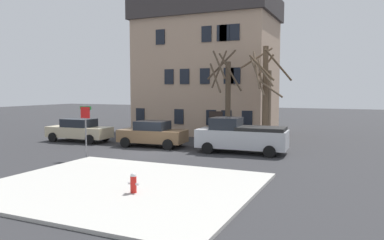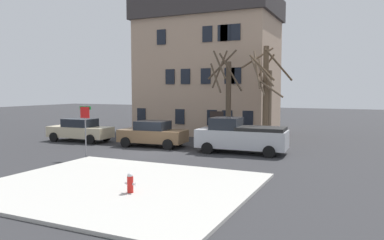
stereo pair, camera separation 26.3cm
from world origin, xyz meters
name	(u,v)px [view 1 (the left image)]	position (x,y,z in m)	size (l,w,h in m)	color
ground_plane	(146,153)	(0.00, 0.00, 0.00)	(120.00, 120.00, 0.00)	#2D2D30
sidewalk_slab	(121,186)	(3.23, -7.18, 0.06)	(10.10, 8.52, 0.12)	#B7B5AD
building_main	(207,66)	(-0.69, 11.34, 5.79)	(11.75, 7.31, 11.41)	tan
tree_bare_near	(226,95)	(3.11, 5.54, 3.37)	(2.69, 2.99, 6.63)	#4C3D2D
tree_bare_mid	(265,91)	(5.71, 5.98, 3.66)	(3.48, 3.48, 6.72)	brown
tree_bare_far	(267,100)	(5.73, 6.34, 3.03)	(2.42, 1.76, 6.45)	brown
car_beige_sedan	(79,130)	(-6.96, 2.20, 0.84)	(4.81, 2.16, 1.66)	#C6B793
car_brown_sedan	(153,134)	(-0.88, 2.28, 0.85)	(4.54, 2.41, 1.71)	brown
pickup_truck_silver	(241,136)	(5.15, 2.31, 1.01)	(5.41, 2.47, 2.09)	#B7BABF
fire_hydrant	(133,182)	(4.34, -8.02, 0.49)	(0.42, 0.22, 0.71)	red
street_sign_pole	(86,122)	(-1.93, -3.04, 2.00)	(0.76, 0.07, 2.86)	slate
bicycle_leaning	(140,134)	(-3.78, 5.29, 0.37)	(1.75, 0.17, 1.03)	black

